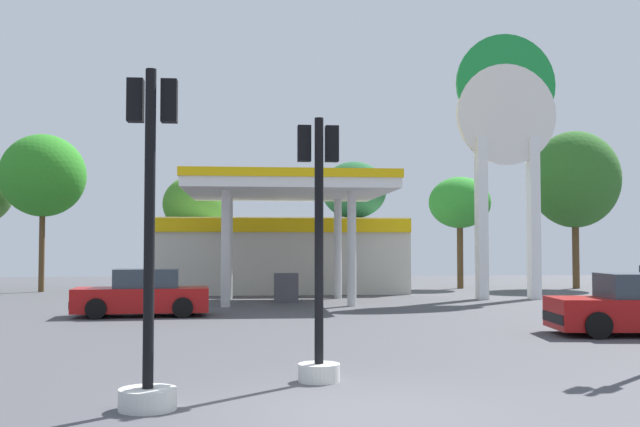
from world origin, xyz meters
TOP-DOWN VIEW (x-y plane):
  - ground_plane at (0.00, 0.00)m, footprint 90.00×90.00m
  - gas_station at (0.11, 24.59)m, footprint 11.44×13.13m
  - station_pole_sign at (9.09, 19.81)m, footprint 4.11×0.56m
  - car_1 at (-4.50, 13.65)m, footprint 4.10×2.05m
  - car_2 at (7.93, 7.57)m, footprint 4.22×2.19m
  - traffic_signal_0 at (-2.60, 0.40)m, footprint 0.74×0.74m
  - traffic_signal_2 at (-0.23, 2.20)m, footprint 0.65×0.68m
  - tree_1 at (-10.99, 26.76)m, footprint 3.96×3.96m
  - tree_2 at (-4.04, 28.15)m, footprint 3.07×3.07m
  - tree_3 at (3.88, 27.18)m, footprint 3.24×3.24m
  - tree_4 at (9.41, 27.74)m, footprint 3.15×3.15m
  - tree_5 at (15.25, 27.14)m, footprint 4.53×4.53m

SIDE VIEW (x-z plane):
  - ground_plane at x=0.00m, z-range 0.00..0.00m
  - car_1 at x=-4.50m, z-range -0.07..1.36m
  - car_2 at x=7.93m, z-range -0.07..1.39m
  - traffic_signal_0 at x=-2.60m, z-range -0.57..3.82m
  - traffic_signal_2 at x=-0.23m, z-range -0.38..3.73m
  - gas_station at x=0.11m, z-range -0.25..4.48m
  - tree_2 at x=-4.04m, z-range 1.37..7.02m
  - tree_4 at x=9.41m, z-range 1.50..7.18m
  - tree_3 at x=3.88m, z-range 1.73..8.07m
  - tree_1 at x=-10.99m, z-range 1.75..9.17m
  - tree_5 at x=15.25m, z-range 1.53..9.55m
  - station_pole_sign at x=9.09m, z-range 1.38..12.14m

